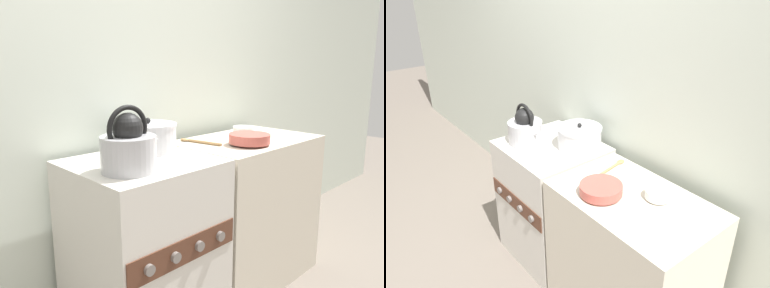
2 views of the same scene
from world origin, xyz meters
TOP-DOWN VIEW (x-y plane):
  - wall_back at (0.00, 0.64)m, footprint 7.00×0.06m
  - stove at (0.00, 0.28)m, footprint 0.61×0.59m
  - counter at (0.74, 0.27)m, footprint 0.84×0.53m
  - kettle at (-0.13, 0.18)m, footprint 0.27×0.22m
  - cooking_pot at (0.14, 0.41)m, footprint 0.28×0.28m
  - enamel_bowl at (0.62, 0.16)m, footprint 0.22×0.22m
  - small_ceramic_bowl at (0.82, 0.36)m, footprint 0.13×0.13m
  - wooden_spoon at (0.46, 0.39)m, footprint 0.07×0.27m

SIDE VIEW (x-z plane):
  - counter at x=0.74m, z-range 0.00..0.85m
  - stove at x=0.00m, z-range 0.00..0.86m
  - wooden_spoon at x=0.46m, z-range 0.85..0.87m
  - small_ceramic_bowl at x=0.82m, z-range 0.86..0.91m
  - enamel_bowl at x=0.62m, z-range 0.86..0.92m
  - cooking_pot at x=0.14m, z-range 0.84..1.01m
  - kettle at x=-0.13m, z-range 0.82..1.09m
  - wall_back at x=0.00m, z-range 0.00..2.50m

